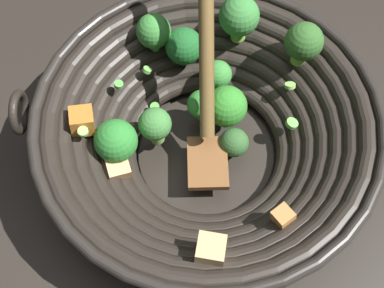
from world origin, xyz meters
TOP-DOWN VIEW (x-y plane):
  - ground_plane at (0.00, 0.00)m, footprint 4.00×4.00m
  - wok at (-0.00, 0.00)m, footprint 0.42×0.42m

SIDE VIEW (x-z plane):
  - ground_plane at x=0.00m, z-range 0.00..0.00m
  - wok at x=0.00m, z-range -0.05..0.19m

